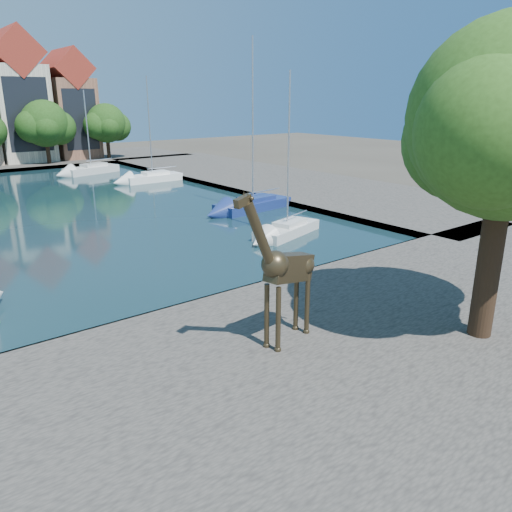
# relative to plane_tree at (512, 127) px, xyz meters

# --- Properties ---
(ground) EXTENTS (160.00, 160.00, 0.00)m
(ground) POSITION_rel_plane_tree_xyz_m (-7.62, 9.01, -7.67)
(ground) COLOR #38332B
(ground) RESTS_ON ground
(water_basin) EXTENTS (38.00, 50.00, 0.08)m
(water_basin) POSITION_rel_plane_tree_xyz_m (-7.62, 33.01, -7.63)
(water_basin) COLOR black
(water_basin) RESTS_ON ground
(near_quay) EXTENTS (50.00, 14.00, 0.50)m
(near_quay) POSITION_rel_plane_tree_xyz_m (-7.62, 2.01, -7.42)
(near_quay) COLOR #4E4943
(near_quay) RESTS_ON ground
(right_quay) EXTENTS (14.00, 52.00, 0.50)m
(right_quay) POSITION_rel_plane_tree_xyz_m (17.38, 33.01, -7.42)
(right_quay) COLOR #4E4943
(right_quay) RESTS_ON ground
(plane_tree) EXTENTS (8.32, 6.40, 10.62)m
(plane_tree) POSITION_rel_plane_tree_xyz_m (0.00, 0.00, 0.00)
(plane_tree) COLOR #332114
(plane_tree) RESTS_ON near_quay
(townhouse_east_mid) EXTENTS (6.43, 9.18, 16.65)m
(townhouse_east_mid) POSITION_rel_plane_tree_xyz_m (0.88, 64.99, 0.43)
(townhouse_east_mid) COLOR beige
(townhouse_east_mid) RESTS_ON far_quay
(townhouse_east_end) EXTENTS (5.44, 9.18, 14.43)m
(townhouse_east_end) POSITION_rel_plane_tree_xyz_m (7.38, 64.99, -0.56)
(townhouse_east_end) COLOR brown
(townhouse_east_end) RESTS_ON far_quay
(far_tree_east) EXTENTS (7.54, 5.80, 7.84)m
(far_tree_east) POSITION_rel_plane_tree_xyz_m (2.49, 59.50, -2.43)
(far_tree_east) COLOR #332114
(far_tree_east) RESTS_ON far_quay
(far_tree_far_east) EXTENTS (6.76, 5.20, 7.36)m
(far_tree_far_east) POSITION_rel_plane_tree_xyz_m (10.48, 59.50, -2.60)
(far_tree_far_east) COLOR #332114
(far_tree_far_east) RESTS_ON far_quay
(giraffe_statue) EXTENTS (3.78, 1.26, 5.44)m
(giraffe_statue) POSITION_rel_plane_tree_xyz_m (-6.07, 3.83, -4.50)
(giraffe_statue) COLOR #372C1B
(giraffe_statue) RESTS_ON near_quay
(sailboat_right_a) EXTENTS (5.56, 3.29, 10.04)m
(sailboat_right_a) POSITION_rel_plane_tree_xyz_m (4.38, 15.52, -7.09)
(sailboat_right_a) COLOR beige
(sailboat_right_a) RESTS_ON water_basin
(sailboat_right_b) EXTENTS (6.76, 3.07, 12.72)m
(sailboat_right_b) POSITION_rel_plane_tree_xyz_m (7.26, 22.89, -7.01)
(sailboat_right_b) COLOR navy
(sailboat_right_b) RESTS_ON water_basin
(sailboat_right_c) EXTENTS (6.13, 2.20, 10.54)m
(sailboat_right_c) POSITION_rel_plane_tree_xyz_m (7.38, 40.46, -7.02)
(sailboat_right_c) COLOR white
(sailboat_right_c) RESTS_ON water_basin
(sailboat_right_d) EXTENTS (6.71, 3.80, 9.29)m
(sailboat_right_d) POSITION_rel_plane_tree_xyz_m (4.38, 50.16, -6.99)
(sailboat_right_d) COLOR silver
(sailboat_right_d) RESTS_ON water_basin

